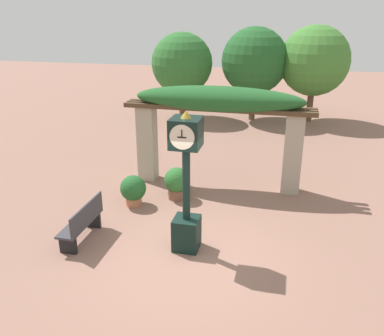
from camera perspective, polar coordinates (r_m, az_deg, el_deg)
ground_plane at (r=8.84m, az=-0.89°, el=-11.60°), size 60.00×60.00×0.00m
pedestal_clock at (r=8.25m, az=-0.81°, el=-2.22°), size 0.59×0.64×3.02m
pergola at (r=11.32m, az=3.68°, el=8.02°), size 5.30×1.10×2.89m
potted_plant_near_left at (r=10.70m, az=-8.25°, el=-3.00°), size 0.68×0.68×0.82m
potted_plant_near_right at (r=10.96m, az=-2.14°, el=-2.01°), size 0.69×0.69×0.88m
park_bench at (r=9.35m, az=-15.10°, el=-7.41°), size 0.42×1.43×0.89m
tree_line at (r=19.05m, az=8.96°, el=14.52°), size 8.80×3.71×4.27m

